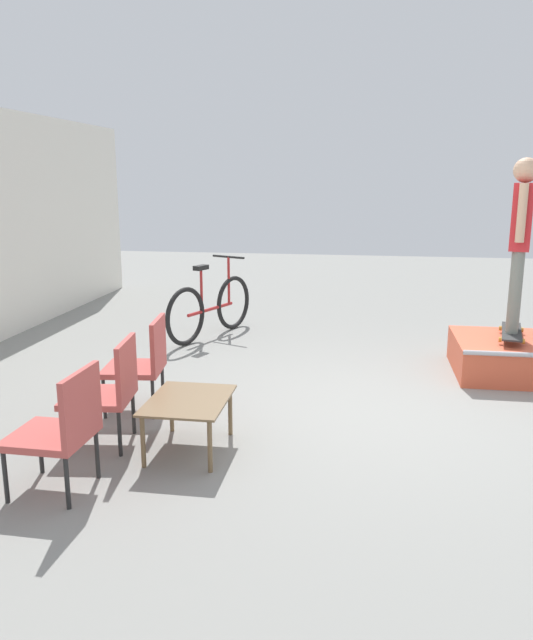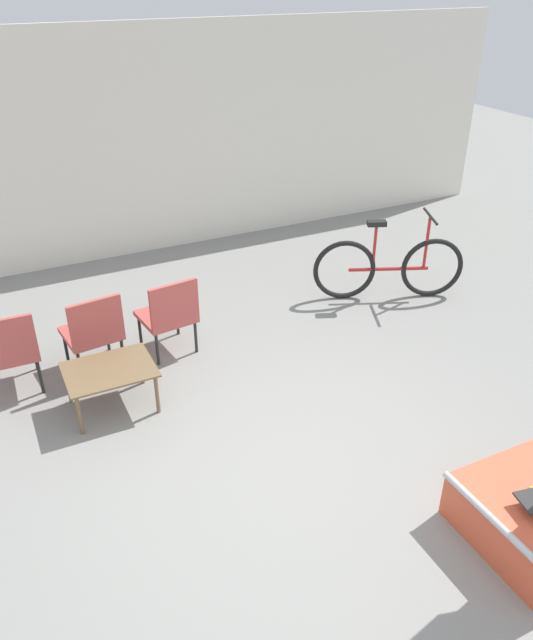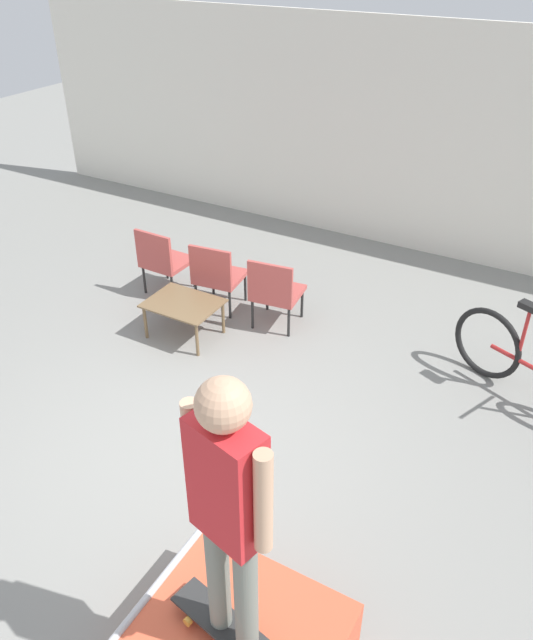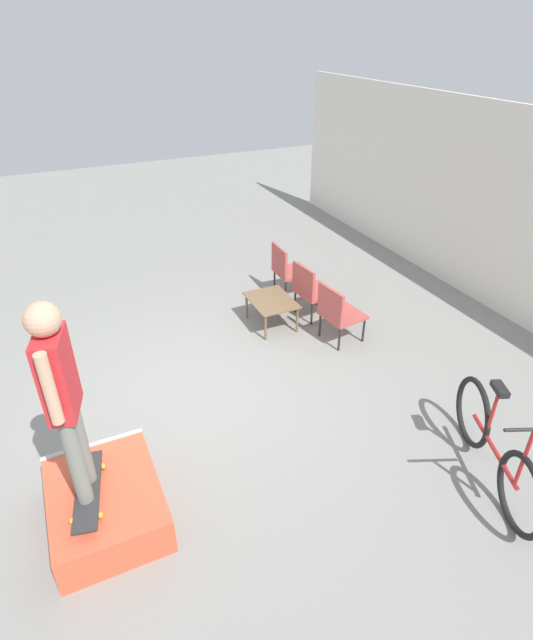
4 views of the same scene
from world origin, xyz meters
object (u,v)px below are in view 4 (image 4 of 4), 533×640
Objects in this scene: coffee_table at (271,303)px; bicycle at (495,448)px; skateboard_on_ramp at (88,489)px; patio_chair_left at (287,268)px; patio_chair_right at (338,311)px; person_skater at (61,389)px; patio_chair_center at (311,288)px; skate_ramp_box at (106,503)px.

bicycle reaches higher than coffee_table.
patio_chair_left is (-3.28, 3.59, 0.01)m from skateboard_on_ramp.
skateboard_on_ramp reaches higher than coffee_table.
patio_chair_right reaches higher than skateboard_on_ramp.
patio_chair_right is at bearing 129.85° from person_skater.
patio_chair_left and patio_chair_center have the same top height.
skate_ramp_box is at bearing 118.20° from patio_chair_center.
patio_chair_right is (0.79, 0.66, 0.10)m from coffee_table.
patio_chair_left reaches higher than skate_ramp_box.
skate_ramp_box is 1.36× the size of skateboard_on_ramp.
patio_chair_center reaches higher than skate_ramp_box.
coffee_table is at bearing -145.94° from bicycle.
skateboard_on_ramp is 3.80m from bicycle.
person_skater is 4.99m from patio_chair_left.
skateboard_on_ramp is 0.49× the size of person_skater.
person_skater is 2.31× the size of coffee_table.
person_skater is at bearing 117.64° from patio_chair_center.
skateboard_on_ramp is at bearing 117.64° from patio_chair_center.
patio_chair_right is (1.56, 0.00, 0.00)m from patio_chair_left.
patio_chair_center reaches higher than coffee_table.
skateboard_on_ramp is (0.03, -0.11, 0.28)m from skate_ramp_box.
bicycle is (1.10, 3.53, 0.21)m from skate_ramp_box.
patio_chair_center is 0.51× the size of bicycle.
patio_chair_center is 1.00× the size of patio_chair_right.
skateboard_on_ramp is 4.37m from patio_chair_center.
patio_chair_right is at bearing -178.69° from patio_chair_left.
skateboard_on_ramp is at bearing -83.54° from bicycle.
patio_chair_center is (0.79, 0.00, 0.00)m from patio_chair_left.
skate_ramp_box is 3.88m from patio_chair_right.
patio_chair_left is at bearing 139.89° from coffee_table.
patio_chair_right is 2.79m from bicycle.
bicycle is at bearing -177.96° from patio_chair_left.
patio_chair_center is at bearing 139.06° from person_skater.
skateboard_on_ramp is 3.98m from patio_chair_right.
skateboard_on_ramp is at bearing 133.68° from patio_chair_left.
person_skater reaches higher than skateboard_on_ramp.
coffee_table is 0.66m from patio_chair_center.
patio_chair_right is (-1.72, 3.59, 0.01)m from skateboard_on_ramp.
patio_chair_center and patio_chair_right have the same top height.
person_skater is 4.51m from patio_chair_center.
coffee_table is 1.03m from patio_chair_right.
coffee_table is at bearing 131.22° from skate_ramp_box.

